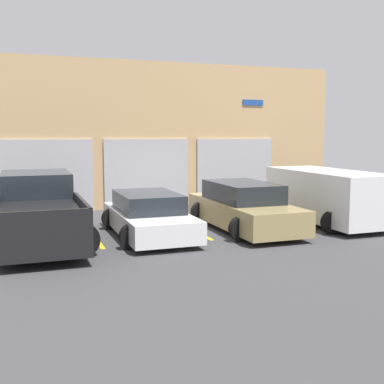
{
  "coord_description": "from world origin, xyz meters",
  "views": [
    {
      "loc": [
        -4.67,
        -14.57,
        2.77
      ],
      "look_at": [
        0.0,
        -1.51,
        1.1
      ],
      "focal_mm": 45.0,
      "sensor_mm": 36.0,
      "label": 1
    }
  ],
  "objects_px": {
    "pickup_truck": "(38,211)",
    "van_right": "(327,195)",
    "sedan_white": "(149,216)",
    "sedan_side": "(243,207)"
  },
  "relations": [
    {
      "from": "sedan_white",
      "to": "pickup_truck",
      "type": "bearing_deg",
      "value": 174.29
    },
    {
      "from": "sedan_white",
      "to": "sedan_side",
      "type": "distance_m",
      "value": 2.86
    },
    {
      "from": "pickup_truck",
      "to": "sedan_side",
      "type": "bearing_deg",
      "value": -2.85
    },
    {
      "from": "pickup_truck",
      "to": "van_right",
      "type": "relative_size",
      "value": 1.18
    },
    {
      "from": "sedan_white",
      "to": "van_right",
      "type": "distance_m",
      "value": 5.72
    },
    {
      "from": "pickup_truck",
      "to": "van_right",
      "type": "bearing_deg",
      "value": -2.08
    },
    {
      "from": "sedan_white",
      "to": "van_right",
      "type": "height_order",
      "value": "van_right"
    },
    {
      "from": "sedan_side",
      "to": "van_right",
      "type": "xyz_separation_m",
      "value": [
        2.85,
        -0.03,
        0.25
      ]
    },
    {
      "from": "pickup_truck",
      "to": "sedan_white",
      "type": "height_order",
      "value": "pickup_truck"
    },
    {
      "from": "pickup_truck",
      "to": "van_right",
      "type": "xyz_separation_m",
      "value": [
        8.56,
        -0.31,
        0.08
      ]
    }
  ]
}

